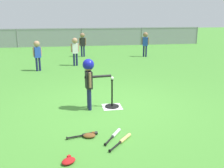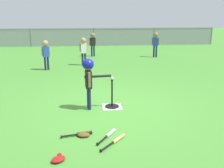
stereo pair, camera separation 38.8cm
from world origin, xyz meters
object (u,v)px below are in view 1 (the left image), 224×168
(fielder_near_right, at_px, (83,41))
(glove_by_plate, at_px, (69,161))
(baseball_on_tee, at_px, (112,78))
(glove_near_bats, at_px, (89,135))
(spare_bat_silver, at_px, (115,134))
(batter_child, at_px, (89,74))
(spare_bat_wood, at_px, (123,140))
(spare_bat_black, at_px, (87,135))
(batting_tee, at_px, (112,103))
(fielder_deep_left, at_px, (75,48))
(fielder_deep_right, at_px, (145,41))
(fielder_near_left, at_px, (37,52))

(fielder_near_right, height_order, glove_by_plate, fielder_near_right)
(baseball_on_tee, distance_m, glove_near_bats, 1.70)
(fielder_near_right, xyz_separation_m, spare_bat_silver, (0.02, -8.67, -0.72))
(batter_child, xyz_separation_m, spare_bat_wood, (0.42, -1.62, -0.79))
(spare_bat_black, bearing_deg, glove_by_plate, -112.04)
(spare_bat_silver, distance_m, spare_bat_black, 0.50)
(batting_tee, bearing_deg, batter_child, -173.16)
(fielder_near_right, xyz_separation_m, glove_near_bats, (-0.43, -8.64, -0.71))
(fielder_near_right, relative_size, fielder_deep_left, 1.02)
(fielder_deep_left, bearing_deg, fielder_deep_right, 25.68)
(batting_tee, xyz_separation_m, glove_by_plate, (-1.02, -2.18, -0.07))
(baseball_on_tee, distance_m, fielder_near_right, 7.22)
(fielder_near_right, distance_m, glove_by_plate, 9.45)
(batting_tee, distance_m, fielder_near_right, 7.24)
(baseball_on_tee, relative_size, glove_by_plate, 0.27)
(spare_bat_silver, relative_size, glove_near_bats, 2.23)
(glove_near_bats, bearing_deg, baseball_on_tee, 65.58)
(spare_bat_wood, bearing_deg, fielder_near_right, 90.78)
(fielder_near_left, distance_m, fielder_deep_right, 5.44)
(batter_child, distance_m, glove_by_plate, 2.31)
(fielder_near_right, bearing_deg, spare_bat_black, -93.16)
(spare_bat_wood, distance_m, spare_bat_black, 0.67)
(spare_bat_wood, bearing_deg, fielder_deep_right, 70.85)
(fielder_near_right, xyz_separation_m, spare_bat_wood, (0.12, -8.89, -0.72))
(batting_tee, distance_m, glove_by_plate, 2.41)
(fielder_deep_left, bearing_deg, baseball_on_tee, -82.46)
(fielder_near_left, bearing_deg, baseball_on_tee, -63.98)
(batting_tee, relative_size, spare_bat_black, 1.17)
(spare_bat_wood, relative_size, glove_near_bats, 2.20)
(batting_tee, bearing_deg, fielder_near_right, 91.74)
(baseball_on_tee, xyz_separation_m, fielder_near_right, (-0.22, 7.21, 0.06))
(fielder_deep_right, distance_m, glove_by_plate, 9.66)
(fielder_near_left, bearing_deg, spare_bat_silver, -71.88)
(glove_by_plate, bearing_deg, fielder_near_left, 99.28)
(fielder_near_right, height_order, fielder_deep_right, fielder_deep_right)
(batter_child, xyz_separation_m, fielder_deep_left, (-0.14, 5.06, -0.09))
(batter_child, relative_size, fielder_deep_left, 1.02)
(batting_tee, relative_size, fielder_near_right, 0.56)
(batter_child, bearing_deg, fielder_deep_right, 63.72)
(spare_bat_black, bearing_deg, glove_near_bats, -45.27)
(batting_tee, xyz_separation_m, fielder_deep_right, (2.80, 6.66, 0.67))
(spare_bat_black, distance_m, glove_by_plate, 0.86)
(batting_tee, relative_size, batter_child, 0.57)
(batting_tee, height_order, fielder_near_right, fielder_near_right)
(spare_bat_silver, relative_size, glove_by_plate, 2.00)
(batter_child, relative_size, spare_bat_black, 2.07)
(fielder_deep_right, distance_m, glove_near_bats, 8.82)
(spare_bat_black, distance_m, glove_near_bats, 0.07)
(batting_tee, bearing_deg, fielder_near_left, 116.02)
(fielder_deep_left, height_order, glove_near_bats, fielder_deep_left)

